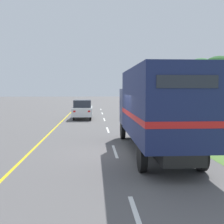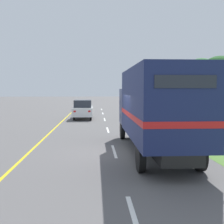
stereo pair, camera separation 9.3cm
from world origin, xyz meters
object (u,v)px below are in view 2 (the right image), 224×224
Objects in this scene: roadside_tree_near at (201,78)px; roadside_tree_far at (180,88)px; horse_trailer_truck at (155,107)px; roadside_tree_mid at (219,79)px; highway_sign at (205,106)px; lead_car_white at (83,109)px.

roadside_tree_near reaches higher than roadside_tree_far.
roadside_tree_near is at bearing 60.95° from horse_trailer_truck.
roadside_tree_mid is at bearing 53.24° from roadside_tree_near.
highway_sign is 10.08m from roadside_tree_mid.
roadside_tree_mid is at bearing 58.32° from horse_trailer_truck.
roadside_tree_near is 1.17× the size of roadside_tree_far.
lead_car_white is 11.21m from highway_sign.
roadside_tree_mid is (4.85, 8.57, 2.20)m from highway_sign.
lead_car_white is (-3.65, 14.55, -1.08)m from horse_trailer_truck.
highway_sign is at bearing -105.64° from roadside_tree_near.
roadside_tree_near is 0.86× the size of roadside_tree_mid.
roadside_tree_mid reaches higher than roadside_tree_near.
roadside_tree_far is (1.89, 11.64, -0.76)m from roadside_tree_near.
roadside_tree_far reaches higher than highway_sign.
horse_trailer_truck is 15.04m from lead_car_white.
horse_trailer_truck reaches higher than highway_sign.
horse_trailer_truck is 19.17m from roadside_tree_mid.
roadside_tree_mid reaches higher than roadside_tree_far.
roadside_tree_near is (6.11, 11.00, 1.67)m from horse_trailer_truck.
roadside_tree_mid is (13.67, 1.69, 2.85)m from lead_car_white.
roadside_tree_far is (-2.02, 6.40, -0.86)m from roadside_tree_mid.
highway_sign is 0.58× the size of roadside_tree_far.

